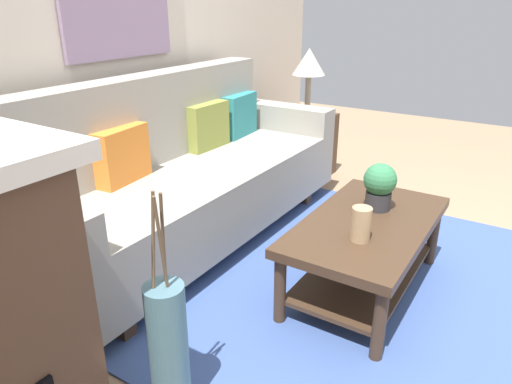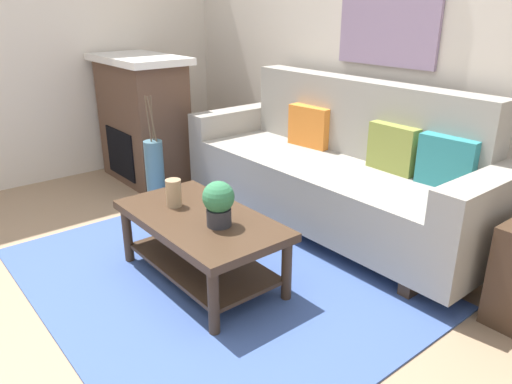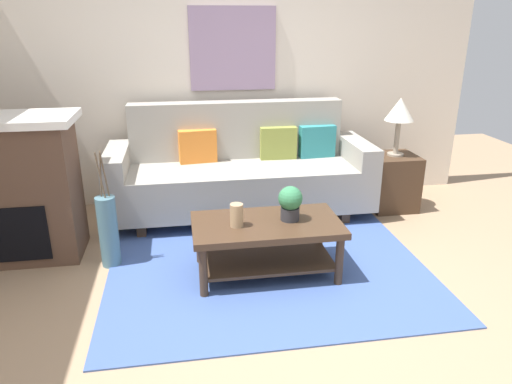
% 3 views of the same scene
% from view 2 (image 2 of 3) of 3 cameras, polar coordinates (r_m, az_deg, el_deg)
% --- Properties ---
extents(ground_plane, '(8.94, 8.94, 0.00)m').
position_cam_2_polar(ground_plane, '(2.91, -13.44, -12.94)').
color(ground_plane, '#9E7F60').
extents(wall_back, '(4.94, 0.10, 2.70)m').
position_cam_2_polar(wall_back, '(3.87, 16.33, 16.72)').
color(wall_back, beige).
rests_on(wall_back, ground_plane).
extents(wall_left, '(0.10, 5.14, 2.70)m').
position_cam_2_polar(wall_left, '(4.99, -22.27, 16.90)').
color(wall_left, beige).
rests_on(wall_left, ground_plane).
extents(area_rug, '(2.45, 1.94, 0.01)m').
position_cam_2_polar(area_rug, '(3.10, -5.08, -9.83)').
color(area_rug, '#3D5693').
rests_on(area_rug, ground_plane).
extents(couch, '(2.50, 0.84, 1.08)m').
position_cam_2_polar(couch, '(3.67, 9.22, 2.37)').
color(couch, gray).
rests_on(couch, ground_plane).
extents(throw_pillow_orange, '(0.37, 0.16, 0.32)m').
position_cam_2_polar(throw_pillow_orange, '(3.95, 6.33, 7.63)').
color(throw_pillow_orange, orange).
rests_on(throw_pillow_orange, couch).
extents(throw_pillow_olive, '(0.36, 0.13, 0.32)m').
position_cam_2_polar(throw_pillow_olive, '(3.46, 15.77, 4.96)').
color(throw_pillow_olive, olive).
rests_on(throw_pillow_olive, couch).
extents(throw_pillow_teal, '(0.37, 0.15, 0.32)m').
position_cam_2_polar(throw_pillow_teal, '(3.26, 21.44, 3.28)').
color(throw_pillow_teal, teal).
rests_on(throw_pillow_teal, couch).
extents(coffee_table, '(1.10, 0.60, 0.43)m').
position_cam_2_polar(coffee_table, '(2.95, -6.47, -4.82)').
color(coffee_table, '#422D1E').
rests_on(coffee_table, ground_plane).
extents(tabletop_vase, '(0.10, 0.10, 0.17)m').
position_cam_2_polar(tabletop_vase, '(3.03, -9.58, -0.11)').
color(tabletop_vase, tan).
rests_on(tabletop_vase, coffee_table).
extents(potted_plant_tabletop, '(0.18, 0.18, 0.26)m').
position_cam_2_polar(potted_plant_tabletop, '(2.71, -4.39, -1.19)').
color(potted_plant_tabletop, '#2D2D33').
rests_on(potted_plant_tabletop, coffee_table).
extents(fireplace, '(1.02, 0.58, 1.16)m').
position_cam_2_polar(fireplace, '(4.72, -13.06, 8.30)').
color(fireplace, brown).
rests_on(fireplace, ground_plane).
extents(floor_vase, '(0.15, 0.15, 0.57)m').
position_cam_2_polar(floor_vase, '(4.07, -11.67, 1.95)').
color(floor_vase, slate).
rests_on(floor_vase, ground_plane).
extents(floor_vase_branch_a, '(0.04, 0.05, 0.36)m').
position_cam_2_polar(floor_vase_branch_a, '(3.93, -12.04, 8.30)').
color(floor_vase_branch_a, brown).
rests_on(floor_vase_branch_a, floor_vase).
extents(floor_vase_branch_b, '(0.04, 0.02, 0.36)m').
position_cam_2_polar(floor_vase_branch_b, '(3.96, -12.02, 8.41)').
color(floor_vase_branch_b, brown).
rests_on(floor_vase_branch_b, floor_vase).
extents(floor_vase_branch_c, '(0.05, 0.02, 0.36)m').
position_cam_2_polar(floor_vase_branch_c, '(3.94, -12.47, 8.33)').
color(floor_vase_branch_c, brown).
rests_on(floor_vase_branch_c, floor_vase).
extents(framed_painting, '(0.85, 0.03, 0.80)m').
position_cam_2_polar(framed_painting, '(3.84, 15.23, 19.97)').
color(framed_painting, gray).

